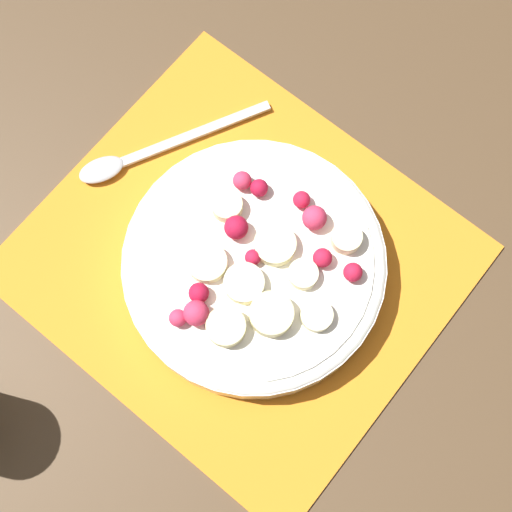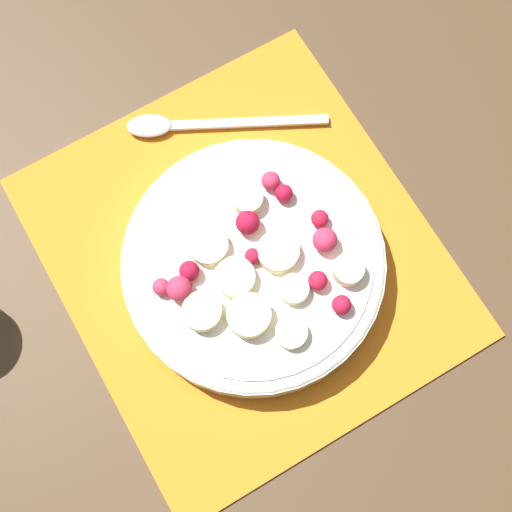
# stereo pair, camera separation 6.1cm
# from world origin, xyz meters

# --- Properties ---
(ground_plane) EXTENTS (3.00, 3.00, 0.00)m
(ground_plane) POSITION_xyz_m (0.00, 0.00, 0.00)
(ground_plane) COLOR #4C3823
(placemat) EXTENTS (0.36, 0.33, 0.01)m
(placemat) POSITION_xyz_m (0.00, 0.00, 0.00)
(placemat) COLOR orange
(placemat) RESTS_ON ground_plane
(fruit_bowl) EXTENTS (0.23, 0.23, 0.06)m
(fruit_bowl) POSITION_xyz_m (0.02, 0.00, 0.03)
(fruit_bowl) COLOR silver
(fruit_bowl) RESTS_ON placemat
(spoon) EXTENTS (0.10, 0.18, 0.01)m
(spoon) POSITION_xyz_m (-0.14, 0.02, 0.01)
(spoon) COLOR #B2B2B7
(spoon) RESTS_ON placemat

